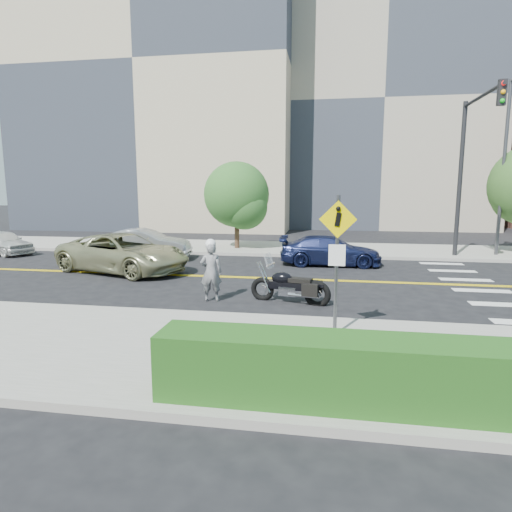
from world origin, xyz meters
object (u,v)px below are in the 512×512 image
at_px(parked_car_blue, 330,251).
at_px(parked_car_white, 3,242).
at_px(motorcycle, 290,279).
at_px(pedestrian_sign, 337,252).
at_px(suv, 123,253).
at_px(parked_car_silver, 144,244).
at_px(motorcyclist, 211,270).

bearing_deg(parked_car_blue, parked_car_white, 86.76).
xyz_separation_m(motorcycle, parked_car_white, (-15.00, 6.85, -0.10)).
height_order(pedestrian_sign, parked_car_white, pedestrian_sign).
height_order(parked_car_white, parked_car_blue, parked_car_blue).
distance_m(motorcycle, suv, 7.78).
distance_m(parked_car_white, parked_car_silver, 7.62).
distance_m(motorcyclist, motorcycle, 2.32).
xyz_separation_m(motorcyclist, parked_car_white, (-12.70, 7.04, -0.32)).
bearing_deg(parked_car_blue, motorcyclist, 150.55).
height_order(motorcyclist, suv, motorcyclist).
distance_m(pedestrian_sign, parked_car_blue, 9.59).
bearing_deg(parked_car_blue, motorcycle, 167.86).
distance_m(pedestrian_sign, parked_car_white, 19.06).
height_order(pedestrian_sign, parked_car_silver, pedestrian_sign).
bearing_deg(parked_car_silver, suv, -178.07).
distance_m(motorcyclist, suv, 5.95).
bearing_deg(motorcyclist, parked_car_silver, -64.58).
relative_size(pedestrian_sign, parked_car_silver, 0.70).
xyz_separation_m(motorcycle, suv, (-6.92, 3.55, 0.05)).
distance_m(parked_car_white, parked_car_blue, 16.18).
bearing_deg(pedestrian_sign, motorcyclist, 140.94).
xyz_separation_m(parked_car_silver, parked_car_blue, (8.56, -0.12, -0.08)).
relative_size(motorcyclist, motorcycle, 0.80).
bearing_deg(motorcycle, parked_car_silver, 150.77).
bearing_deg(parked_car_white, parked_car_silver, -70.81).
bearing_deg(parked_car_silver, parked_car_white, 80.89).
relative_size(motorcyclist, parked_car_silver, 0.43).
bearing_deg(suv, parked_car_silver, 26.97).
xyz_separation_m(pedestrian_sign, parked_car_white, (-16.23, 9.90, -1.36)).
distance_m(motorcyclist, parked_car_blue, 7.50).
bearing_deg(parked_car_silver, pedestrian_sign, -145.10).
height_order(suv, parked_car_blue, suv).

